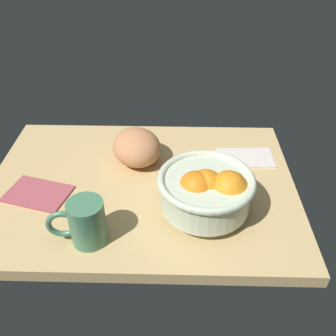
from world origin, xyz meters
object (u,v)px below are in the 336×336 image
object	(u,v)px
fruit_bowl	(207,190)
napkin_spare	(246,157)
napkin_folded	(38,193)
bread_loaf	(137,147)
mug	(85,222)

from	to	relation	value
fruit_bowl	napkin_spare	xyz separation A→B (cm)	(11.94, 20.98, -6.08)
fruit_bowl	napkin_spare	world-z (taller)	fruit_bowl
napkin_folded	napkin_spare	size ratio (longest dim) A/B	0.99
bread_loaf	napkin_spare	size ratio (longest dim) A/B	0.94
napkin_folded	mug	xyz separation A→B (cm)	(14.87, -13.85, 4.51)
napkin_spare	mug	bearing A→B (deg)	-140.92
napkin_spare	fruit_bowl	bearing A→B (deg)	-119.64
bread_loaf	napkin_folded	world-z (taller)	bread_loaf
napkin_folded	mug	distance (cm)	20.81
bread_loaf	napkin_spare	world-z (taller)	bread_loaf
napkin_spare	mug	xyz separation A→B (cm)	(-36.82, -29.90, 4.59)
napkin_folded	napkin_spare	xyz separation A→B (cm)	(51.69, 16.06, -0.08)
bread_loaf	mug	world-z (taller)	mug
napkin_spare	mug	world-z (taller)	mug
napkin_folded	mug	world-z (taller)	mug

